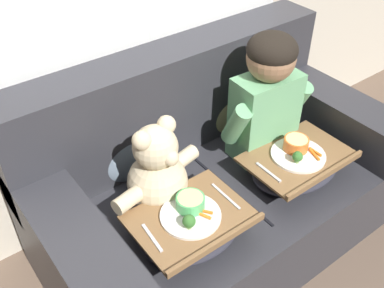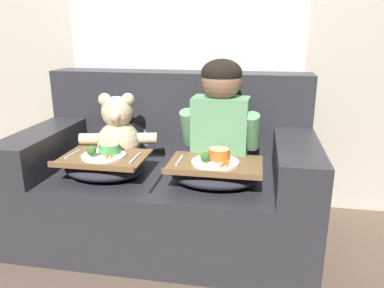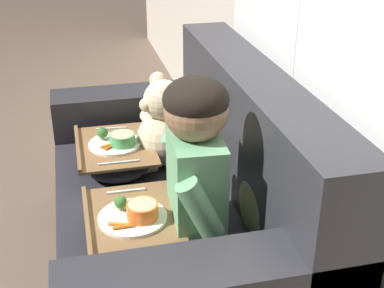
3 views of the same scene
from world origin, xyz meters
name	(u,v)px [view 3 (image 3 of 3)]	position (x,y,z in m)	size (l,w,h in m)	color
ground_plane	(171,275)	(0.00, 0.00, 0.00)	(14.00, 14.00, 0.00)	brown
couch	(187,211)	(0.00, 0.07, 0.33)	(1.63, 0.92, 0.92)	#2D2D33
throw_pillow_behind_child	(260,192)	(0.30, 0.28, 0.57)	(0.33, 0.16, 0.34)	tan
throw_pillow_behind_teddy	(216,126)	(-0.30, 0.28, 0.57)	(0.34, 0.16, 0.35)	slate
child_figure	(195,155)	(0.30, 0.04, 0.75)	(0.44, 0.22, 0.61)	#66A370
teddy_bear	(163,128)	(-0.30, 0.03, 0.59)	(0.45, 0.32, 0.42)	beige
lap_tray_child	(133,231)	(0.30, -0.19, 0.48)	(0.47, 0.33, 0.18)	#2D2D38
lap_tray_teddy	(116,155)	(-0.30, -0.19, 0.48)	(0.45, 0.34, 0.19)	#2D2D38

